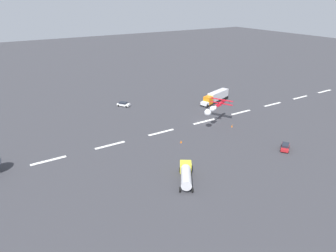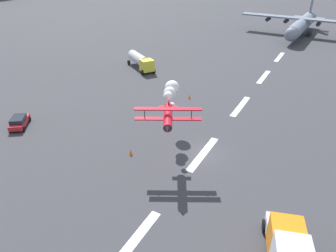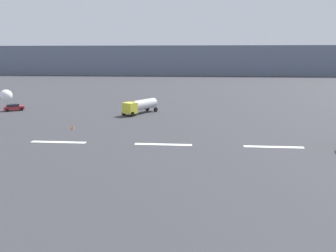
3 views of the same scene
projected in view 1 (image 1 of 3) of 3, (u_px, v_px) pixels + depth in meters
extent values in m
plane|color=#38383D|center=(204.00, 122.00, 91.16)|extent=(440.00, 440.00, 0.00)
cube|color=white|center=(325.00, 91.00, 119.93)|extent=(8.00, 0.90, 0.01)
cube|color=white|center=(300.00, 97.00, 112.74)|extent=(8.00, 0.90, 0.01)
cube|color=white|center=(273.00, 104.00, 105.55)|extent=(8.00, 0.90, 0.01)
cube|color=white|center=(241.00, 112.00, 98.35)|extent=(8.00, 0.90, 0.01)
cube|color=white|center=(204.00, 122.00, 91.16)|extent=(8.00, 0.90, 0.01)
cube|color=white|center=(161.00, 132.00, 83.97)|extent=(8.00, 0.90, 0.01)
cube|color=white|center=(110.00, 145.00, 76.78)|extent=(8.00, 0.90, 0.01)
cube|color=white|center=(49.00, 161.00, 69.58)|extent=(8.00, 0.90, 0.01)
cylinder|color=red|center=(221.00, 103.00, 88.44)|extent=(4.91, 3.14, 0.90)
cube|color=red|center=(221.00, 103.00, 88.66)|extent=(3.80, 6.46, 0.12)
cube|color=red|center=(222.00, 100.00, 88.20)|extent=(3.80, 6.46, 0.12)
cylinder|color=black|center=(214.00, 100.00, 89.58)|extent=(0.08, 0.08, 1.14)
cylinder|color=black|center=(229.00, 103.00, 87.28)|extent=(0.08, 0.08, 1.14)
cube|color=red|center=(218.00, 104.00, 86.47)|extent=(0.67, 0.41, 1.10)
cube|color=red|center=(218.00, 105.00, 86.63)|extent=(1.46, 2.05, 0.08)
cone|color=black|center=(225.00, 100.00, 90.71)|extent=(0.98, 1.00, 0.77)
sphere|color=white|center=(215.00, 107.00, 86.11)|extent=(0.70, 0.70, 0.70)
sphere|color=white|center=(214.00, 108.00, 84.29)|extent=(1.13, 1.13, 1.13)
sphere|color=white|center=(212.00, 109.00, 83.58)|extent=(1.48, 1.48, 1.48)
sphere|color=white|center=(208.00, 112.00, 81.92)|extent=(1.86, 1.86, 1.86)
cube|color=silver|center=(205.00, 104.00, 102.90)|extent=(2.26, 2.86, 1.10)
cube|color=orange|center=(208.00, 100.00, 103.97)|extent=(3.02, 3.09, 2.60)
cube|color=silver|center=(218.00, 95.00, 107.99)|extent=(10.15, 5.26, 2.80)
cylinder|color=black|center=(207.00, 106.00, 102.22)|extent=(1.15, 0.66, 1.10)
cylinder|color=black|center=(225.00, 98.00, 110.07)|extent=(1.15, 0.66, 1.10)
cylinder|color=black|center=(227.00, 97.00, 110.89)|extent=(1.15, 0.66, 1.10)
cylinder|color=black|center=(201.00, 105.00, 103.74)|extent=(1.15, 0.66, 1.10)
cylinder|color=black|center=(220.00, 97.00, 111.60)|extent=(1.15, 0.66, 1.10)
cylinder|color=black|center=(221.00, 96.00, 112.42)|extent=(1.15, 0.66, 1.10)
cube|color=yellow|center=(186.00, 167.00, 63.92)|extent=(3.21, 3.16, 2.20)
cylinder|color=silver|center=(186.00, 177.00, 59.90)|extent=(5.25, 6.47, 2.10)
cylinder|color=black|center=(180.00, 170.00, 64.95)|extent=(0.82, 1.01, 1.00)
cylinder|color=black|center=(180.00, 190.00, 58.29)|extent=(0.82, 1.01, 1.00)
cylinder|color=black|center=(191.00, 170.00, 64.87)|extent=(0.82, 1.01, 1.00)
cylinder|color=black|center=(192.00, 190.00, 58.21)|extent=(0.82, 1.01, 1.00)
cube|color=white|center=(124.00, 105.00, 103.45)|extent=(4.06, 4.57, 0.65)
cube|color=#1E232D|center=(123.00, 103.00, 103.28)|extent=(2.89, 3.09, 0.55)
cylinder|color=black|center=(129.00, 105.00, 103.82)|extent=(0.56, 0.64, 0.64)
cylinder|color=black|center=(121.00, 104.00, 104.86)|extent=(0.56, 0.64, 0.64)
cylinder|color=black|center=(126.00, 107.00, 102.29)|extent=(0.56, 0.64, 0.64)
cylinder|color=black|center=(118.00, 106.00, 103.33)|extent=(0.56, 0.64, 0.64)
cube|color=#B21E23|center=(285.00, 148.00, 74.17)|extent=(4.40, 3.83, 0.65)
cube|color=#1E232D|center=(286.00, 145.00, 74.10)|extent=(2.97, 2.77, 0.55)
cylinder|color=black|center=(288.00, 152.00, 72.76)|extent=(0.65, 0.55, 0.64)
cylinder|color=black|center=(289.00, 147.00, 75.18)|extent=(0.65, 0.55, 0.64)
cylinder|color=black|center=(281.00, 151.00, 73.42)|extent=(0.65, 0.55, 0.64)
cylinder|color=black|center=(282.00, 146.00, 75.84)|extent=(0.65, 0.55, 0.64)
cone|color=orange|center=(232.00, 126.00, 87.23)|extent=(0.44, 0.44, 0.75)
cone|color=orange|center=(181.00, 142.00, 77.83)|extent=(0.44, 0.44, 0.75)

